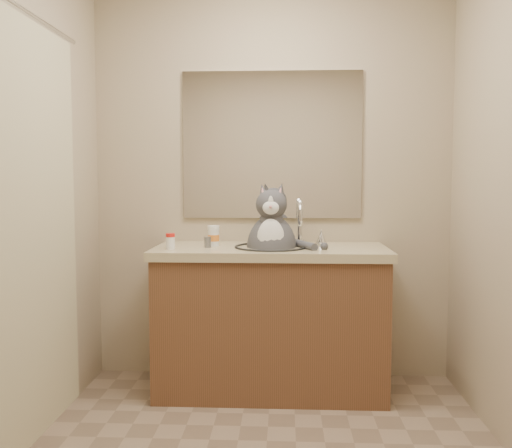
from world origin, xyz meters
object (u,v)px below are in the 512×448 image
(pill_bottle_orange, at_px, (214,236))
(grey_canister, at_px, (208,242))
(cat, at_px, (272,243))
(pill_bottle_redcap, at_px, (170,241))

(pill_bottle_orange, bearing_deg, grey_canister, -106.98)
(cat, distance_m, pill_bottle_orange, 0.35)
(pill_bottle_redcap, relative_size, grey_canister, 1.45)
(cat, bearing_deg, grey_canister, -174.03)
(pill_bottle_redcap, relative_size, pill_bottle_orange, 0.75)
(grey_canister, bearing_deg, pill_bottle_redcap, -156.91)
(cat, relative_size, pill_bottle_orange, 4.88)
(cat, height_order, grey_canister, cat)
(cat, bearing_deg, pill_bottle_redcap, -167.23)
(cat, relative_size, grey_canister, 9.43)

